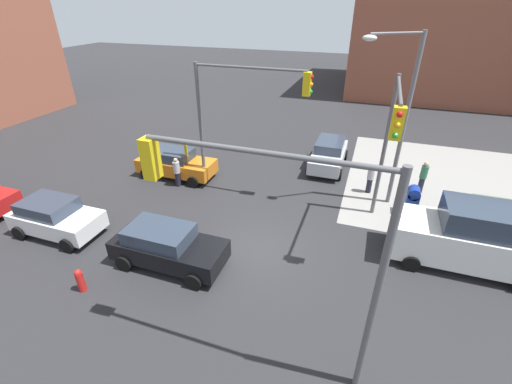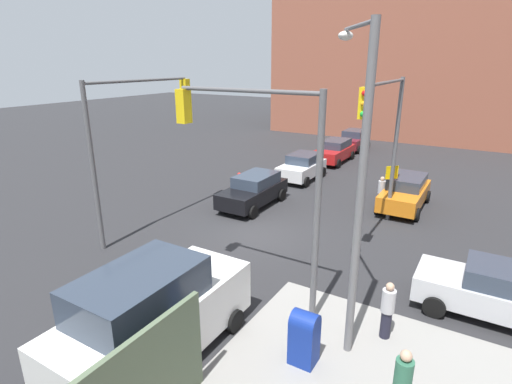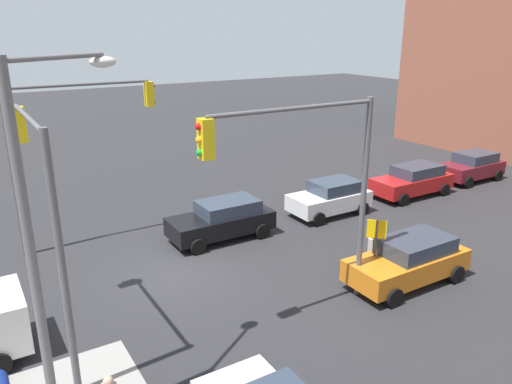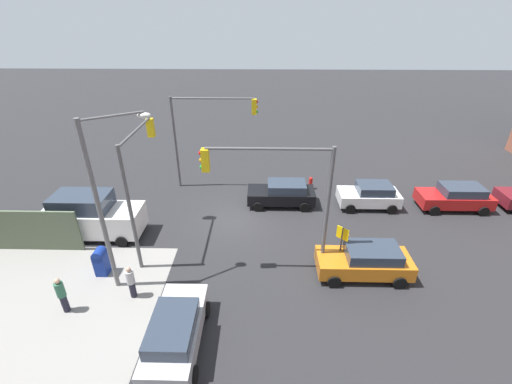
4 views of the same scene
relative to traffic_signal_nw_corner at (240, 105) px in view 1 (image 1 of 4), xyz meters
The scene contains 17 objects.
ground_plane 6.87m from the traffic_signal_nw_corner, 62.85° to the right, with size 120.00×120.00×0.00m, color #28282B.
sidewalk_corner 13.02m from the traffic_signal_nw_corner, 21.70° to the left, with size 12.00×12.00×0.01m, color gray.
traffic_signal_nw_corner is the anchor object (origin of this frame).
traffic_signal_se_corner 10.10m from the traffic_signal_nw_corner, 63.04° to the right, with size 5.81×0.36×6.50m.
traffic_signal_ne_corner 7.04m from the traffic_signal_nw_corner, 14.71° to the right, with size 0.36×4.76×6.50m.
street_lamp_corner 7.28m from the traffic_signal_nw_corner, ahead, with size 2.40×1.57×8.00m.
warning_sign_two_way 4.32m from the traffic_signal_nw_corner, behind, with size 0.48×0.48×2.40m.
mailbox_blue 9.36m from the traffic_signal_nw_corner, ahead, with size 0.56×0.64×1.43m.
fire_hydrant 10.01m from the traffic_signal_nw_corner, 107.20° to the right, with size 0.26×0.26×0.94m.
sedan_white 9.62m from the traffic_signal_nw_corner, 134.63° to the right, with size 3.84×2.02×1.62m.
sedan_silver 7.12m from the traffic_signal_nw_corner, 49.07° to the left, with size 2.02×4.32×1.62m.
sedan_orange 5.69m from the traffic_signal_nw_corner, behind, with size 4.43×2.02×1.62m.
hatchback_black 7.48m from the traffic_signal_nw_corner, 94.93° to the right, with size 4.36×2.02×1.62m.
van_white_delivery 11.18m from the traffic_signal_nw_corner, 14.67° to the right, with size 5.40×2.32×2.62m.
pedestrian_crossing 10.25m from the traffic_signal_nw_corner, 17.66° to the left, with size 0.36×0.36×1.79m.
pedestrian_waiting 5.19m from the traffic_signal_nw_corner, 168.67° to the right, with size 0.36×0.36×1.67m.
pedestrian_walking_north 7.79m from the traffic_signal_nw_corner, 17.08° to the left, with size 0.36×0.36×1.66m.
Camera 1 is at (3.75, -10.58, 9.09)m, focal length 24.00 mm.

